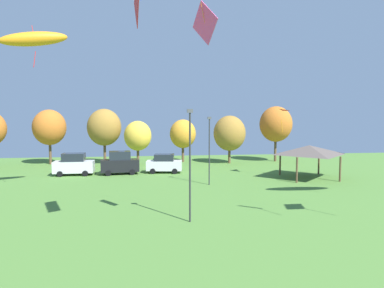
# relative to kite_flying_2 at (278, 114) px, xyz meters

# --- Properties ---
(kite_flying_2) EXTENTS (1.10, 1.42, 2.18)m
(kite_flying_2) POSITION_rel_kite_flying_2_xyz_m (0.00, 0.00, 0.00)
(kite_flying_2) COLOR red
(kite_flying_8) EXTENTS (5.41, 2.61, 3.32)m
(kite_flying_8) POSITION_rel_kite_flying_2_xyz_m (-23.06, -6.21, 6.02)
(kite_flying_8) COLOR orange
(kite_flying_11) EXTENTS (1.05, 2.10, 2.28)m
(kite_flying_11) POSITION_rel_kite_flying_2_xyz_m (-10.86, -17.21, 4.79)
(kite_flying_11) COLOR #E54C93
(parked_car_leftmost) EXTENTS (4.45, 2.12, 2.53)m
(parked_car_leftmost) POSITION_rel_kite_flying_2_xyz_m (-22.49, 4.30, -5.71)
(parked_car_leftmost) COLOR silver
(parked_car_leftmost) RESTS_ON ground
(parked_car_second_from_left) EXTENTS (4.52, 2.38, 2.69)m
(parked_car_second_from_left) POSITION_rel_kite_flying_2_xyz_m (-17.33, 4.31, -5.64)
(parked_car_second_from_left) COLOR black
(parked_car_second_from_left) RESTS_ON ground
(parked_car_third_from_left) EXTENTS (4.34, 2.34, 2.23)m
(parked_car_third_from_left) POSITION_rel_kite_flying_2_xyz_m (-12.17, 4.66, -5.84)
(parked_car_third_from_left) COLOR silver
(parked_car_third_from_left) RESTS_ON ground
(park_pavilion) EXTENTS (6.05, 5.83, 3.60)m
(park_pavilion) POSITION_rel_kite_flying_2_xyz_m (3.26, -0.77, -3.87)
(park_pavilion) COLOR brown
(park_pavilion) RESTS_ON ground
(light_post_0) EXTENTS (0.36, 0.20, 7.21)m
(light_post_0) POSITION_rel_kite_flying_2_xyz_m (-11.34, -14.44, -2.93)
(light_post_0) COLOR #2D2D33
(light_post_0) RESTS_ON ground
(light_post_1) EXTENTS (0.36, 0.20, 6.69)m
(light_post_1) POSITION_rel_kite_flying_2_xyz_m (-8.08, -2.93, -3.20)
(light_post_1) COLOR #2D2D33
(light_post_1) RESTS_ON ground
(treeline_tree_1) EXTENTS (4.48, 4.48, 7.63)m
(treeline_tree_1) POSITION_rel_kite_flying_2_xyz_m (-27.70, 13.84, -1.79)
(treeline_tree_1) COLOR brown
(treeline_tree_1) RESTS_ON ground
(treeline_tree_2) EXTENTS (4.68, 4.68, 7.74)m
(treeline_tree_2) POSITION_rel_kite_flying_2_xyz_m (-20.15, 13.08, -1.79)
(treeline_tree_2) COLOR brown
(treeline_tree_2) RESTS_ON ground
(treeline_tree_3) EXTENTS (3.76, 3.76, 6.07)m
(treeline_tree_3) POSITION_rel_kite_flying_2_xyz_m (-15.51, 12.01, -2.95)
(treeline_tree_3) COLOR brown
(treeline_tree_3) RESTS_ON ground
(treeline_tree_4) EXTENTS (3.82, 3.82, 6.23)m
(treeline_tree_4) POSITION_rel_kite_flying_2_xyz_m (-9.04, 14.05, -2.83)
(treeline_tree_4) COLOR brown
(treeline_tree_4) RESTS_ON ground
(treeline_tree_5) EXTENTS (4.56, 4.56, 6.80)m
(treeline_tree_5) POSITION_rel_kite_flying_2_xyz_m (-2.58, 11.82, -2.66)
(treeline_tree_5) COLOR brown
(treeline_tree_5) RESTS_ON ground
(treeline_tree_6) EXTENTS (4.78, 4.78, 8.17)m
(treeline_tree_6) POSITION_rel_kite_flying_2_xyz_m (4.69, 13.00, -1.42)
(treeline_tree_6) COLOR brown
(treeline_tree_6) RESTS_ON ground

